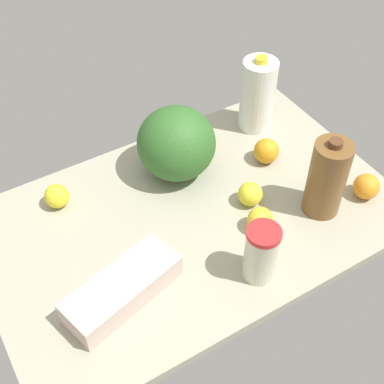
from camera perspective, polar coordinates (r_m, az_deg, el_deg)
The scene contains 11 objects.
countertop at distance 158.04cm, azimuth -0.00°, elevation -2.89°, with size 120.00×76.00×3.00cm, color #A29F89.
watermelon at distance 162.54cm, azimuth -1.68°, elevation 5.21°, with size 24.07×24.07×22.72cm, color #306427.
milk_jug at distance 180.89cm, azimuth 7.03°, elevation 10.24°, with size 11.58×11.58×26.93cm.
chocolate_milk_jug at distance 154.97cm, azimuth 14.20°, elevation 1.44°, with size 10.89×10.89×26.01cm.
tumbler_cup at distance 138.36cm, azimuth 7.38°, elevation -6.48°, with size 9.00×9.00×17.37cm.
egg_carton at distance 138.16cm, azimuth -7.44°, elevation -10.23°, with size 31.36×11.77×7.27cm, color beige.
lemon_by_jug at distance 158.64cm, azimuth 6.24°, elevation -0.21°, with size 7.39×7.39×7.39cm, color yellow.
lemon_near_front at distance 152.12cm, azimuth 7.30°, elevation -2.96°, with size 7.46×7.46×7.46cm, color yellow.
lemon_beside_bowl at distance 162.15cm, azimuth -14.22°, elevation -0.43°, with size 7.29×7.29×7.29cm, color yellow.
orange_far_back at distance 167.86cm, azimuth 18.10°, elevation 0.57°, with size 7.84×7.84×7.84cm, color orange.
orange_loose at distance 172.49cm, azimuth 7.94°, elevation 4.36°, with size 8.10×8.10×8.10cm, color orange.
Camera 1 is at (-53.49, -88.61, 120.93)cm, focal length 50.00 mm.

